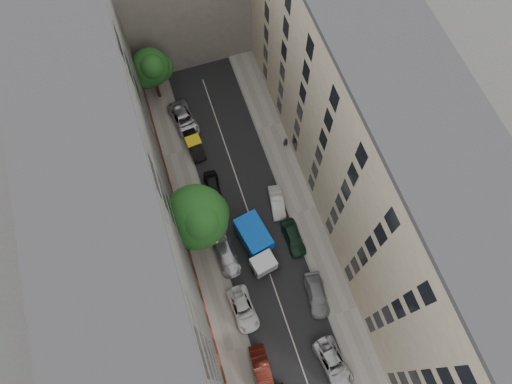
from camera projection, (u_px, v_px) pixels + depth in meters
name	position (u px, v px, depth m)	size (l,w,h in m)	color
ground	(254.00, 227.00, 47.72)	(120.00, 120.00, 0.00)	#4C4C49
road_surface	(254.00, 227.00, 47.71)	(8.00, 44.00, 0.02)	black
sidewalk_left	(203.00, 243.00, 46.97)	(3.00, 44.00, 0.15)	gray
sidewalk_right	(303.00, 211.00, 48.33)	(3.00, 44.00, 0.15)	gray
building_left	(125.00, 227.00, 37.17)	(8.00, 44.00, 20.00)	#504E4B
building_right	(372.00, 153.00, 39.89)	(8.00, 44.00, 20.00)	beige
tarp_truck	(256.00, 243.00, 45.43)	(3.45, 6.42, 2.79)	black
car_left_1	(262.00, 368.00, 41.62)	(1.47, 4.22, 1.39)	#4A140E
car_left_2	(243.00, 309.00, 43.77)	(2.12, 4.60, 1.28)	silver
car_left_3	(226.00, 255.00, 45.82)	(1.92, 4.73, 1.37)	#B6B6BB
car_left_4	(213.00, 187.00, 48.79)	(1.55, 3.85, 1.31)	black
car_left_5	(194.00, 145.00, 50.80)	(1.43, 4.10, 1.35)	black
car_left_6	(184.00, 119.00, 52.08)	(2.36, 5.12, 1.42)	#B1B1B6
car_right_0	(333.00, 363.00, 41.84)	(2.22, 4.82, 1.34)	#B5B5BA
car_right_1	(317.00, 295.00, 44.28)	(1.81, 4.45, 1.29)	gray
car_right_2	(293.00, 238.00, 46.52)	(1.67, 4.16, 1.42)	black
car_right_3	(277.00, 203.00, 48.12)	(1.35, 3.86, 1.27)	silver
tree_mid	(198.00, 218.00, 41.74)	(6.23, 6.09, 9.06)	#382619
tree_far	(152.00, 69.00, 49.27)	(4.60, 4.22, 7.58)	#382619
lamp_post	(218.00, 247.00, 42.98)	(0.36, 0.36, 5.72)	#175028
pedestrian	(286.00, 142.00, 50.68)	(0.56, 0.37, 1.53)	black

